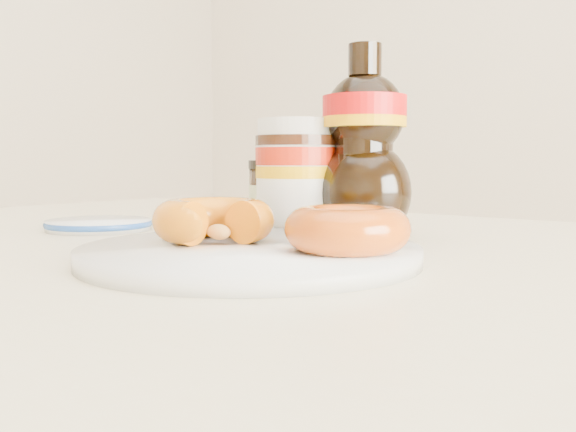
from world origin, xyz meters
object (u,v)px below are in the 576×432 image
Objects in this scene: dining_table at (255,328)px; donut_whole at (347,229)px; dark_jar at (272,198)px; syrup_bottle at (364,142)px; nutella_jar at (297,173)px; donut_bitten at (214,220)px; blue_rim_saucer at (99,224)px; plate at (250,253)px.

dining_table is 14.33× the size of donut_whole.
syrup_bottle is at bearing 20.49° from dark_jar.
nutella_jar is 1.54× the size of dark_jar.
dining_table is at bearing -113.15° from syrup_bottle.
donut_bitten is (0.02, -0.08, 0.12)m from dining_table.
syrup_bottle is at bearing 24.49° from blue_rim_saucer.
syrup_bottle is (0.05, 0.12, 0.19)m from dining_table.
plate is 2.88× the size of donut_whole.
dark_jar reaches higher than dining_table.
syrup_bottle is 1.63× the size of blue_rim_saucer.
plate is at bearing -12.04° from blue_rim_saucer.
syrup_bottle is at bearing 94.43° from plate.
donut_whole is 0.47× the size of syrup_bottle.
plate reaches higher than blue_rim_saucer.
dining_table is at bearing -59.87° from dark_jar.
dining_table is 0.23m from syrup_bottle.
dark_jar is (-0.05, 0.08, 0.12)m from dining_table.
dining_table is 13.25× the size of donut_bitten.
nutella_jar is at bearing 99.28° from donut_bitten.
blue_rim_saucer is at bearing 161.36° from donut_bitten.
donut_bitten is 0.83× the size of blue_rim_saucer.
dining_table is at bearing 3.31° from blue_rim_saucer.
blue_rim_saucer is at bearing 167.96° from plate.
plate is 0.20m from nutella_jar.
syrup_bottle is at bearing 118.85° from donut_whole.
dark_jar is at bearing 144.55° from donut_whole.
plate is 0.20m from dark_jar.
nutella_jar reaches higher than donut_whole.
dark_jar is (-0.10, -0.04, -0.06)m from syrup_bottle.
dark_jar is at bearing -161.54° from nutella_jar.
dark_jar reaches higher than blue_rim_saucer.
syrup_bottle reaches higher than blue_rim_saucer.
dark_jar is at bearing -159.51° from syrup_bottle.
syrup_bottle reaches higher than donut_whole.
donut_whole reaches higher than plate.
blue_rim_saucer is (-0.31, 0.07, -0.00)m from plate.
syrup_bottle reaches higher than dining_table.
syrup_bottle reaches higher than dark_jar.
plate is 0.22m from syrup_bottle.
donut_whole is 0.77× the size of blue_rim_saucer.
dark_jar is at bearing 120.13° from dining_table.
syrup_bottle is (-0.02, 0.20, 0.10)m from plate.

